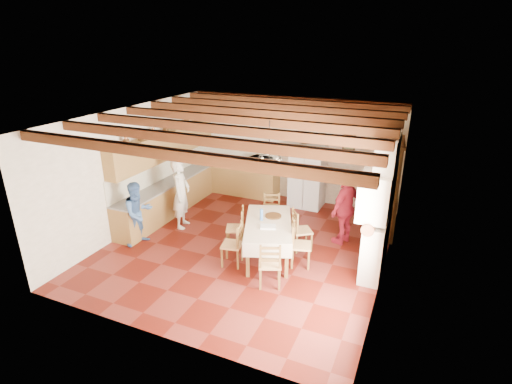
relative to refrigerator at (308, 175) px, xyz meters
The scene contains 31 objects.
floor 3.06m from the refrigerator, 100.87° to the right, with size 6.00×6.50×0.02m, color #50110A.
ceiling 3.60m from the refrigerator, 100.87° to the right, with size 6.00×6.50×0.02m, color white.
wall_back 0.90m from the refrigerator, 144.32° to the left, with size 6.00×0.02×3.00m, color beige.
wall_front 6.18m from the refrigerator, 95.13° to the right, with size 6.00×0.02×3.00m, color beige.
wall_left 4.61m from the refrigerator, 141.17° to the right, with size 0.02×6.50×3.00m, color beige.
wall_right 3.82m from the refrigerator, 49.35° to the right, with size 0.02×6.50×3.00m, color beige.
ceiling_beams 3.54m from the refrigerator, 100.87° to the right, with size 6.00×6.30×0.16m, color #3D1E0D, non-canonical shape.
lower_cabinets_left 3.75m from the refrigerator, 150.82° to the right, with size 0.60×4.30×0.86m, color brown.
lower_cabinets_back 2.15m from the refrigerator, behind, with size 2.30×0.60×0.86m, color brown.
countertop_left 3.72m from the refrigerator, 150.82° to the right, with size 0.62×4.30×0.04m, color slate.
countertop_back 2.10m from the refrigerator, behind, with size 2.34×0.62×0.04m, color slate.
backsplash_left 3.98m from the refrigerator, 152.82° to the right, with size 0.03×4.30×0.60m, color beige.
backsplash_back 2.15m from the refrigerator, behind, with size 2.30×0.03×0.60m, color beige.
upper_cabinets 3.95m from the refrigerator, 151.73° to the right, with size 0.35×4.20×0.70m, color brown.
fireplace 3.47m from the refrigerator, 50.85° to the right, with size 0.56×1.60×2.80m, color beige, non-canonical shape.
wall_picture 1.42m from the refrigerator, 20.05° to the left, with size 0.34×0.03×0.42m, color #302215.
refrigerator is the anchor object (origin of this frame).
hutch 2.37m from the refrigerator, 21.30° to the right, with size 0.54×1.28×2.32m, color #3D2312, non-canonical shape.
dining_table 3.08m from the refrigerator, 88.91° to the right, with size 1.55×2.08×0.81m.
chandelier 3.35m from the refrigerator, 88.91° to the right, with size 0.47×0.47×0.03m, color black.
chair_left_near 3.74m from the refrigerator, 97.92° to the right, with size 0.42×0.40×0.96m, color brown, non-canonical shape.
chair_left_far 3.11m from the refrigerator, 104.79° to the right, with size 0.42×0.40×0.96m, color brown, non-canonical shape.
chair_right_near 3.27m from the refrigerator, 75.26° to the right, with size 0.42×0.40×0.96m, color brown, non-canonical shape.
chair_right_far 2.59m from the refrigerator, 75.67° to the right, with size 0.42×0.40×0.96m, color brown, non-canonical shape.
chair_end_near 4.12m from the refrigerator, 83.02° to the right, with size 0.42×0.40×0.96m, color brown, non-canonical shape.
chair_end_far 2.00m from the refrigerator, 99.49° to the right, with size 0.42×0.40×0.96m, color brown, non-canonical shape.
person_man 3.56m from the refrigerator, 134.18° to the right, with size 0.64×0.42×1.76m, color silver.
person_woman_blue 4.69m from the refrigerator, 128.02° to the right, with size 0.73×0.57×1.50m, color #4168A5.
person_woman_red 2.27m from the refrigerator, 51.15° to the right, with size 1.02×0.42×1.74m, color #AF1F34.
microwave 1.47m from the refrigerator, behind, with size 0.60×0.41×0.33m, color silver.
fridge_vase 1.06m from the refrigerator, behind, with size 0.28×0.28×0.30m, color #3D2312.
Camera 1 is at (3.44, -7.35, 4.51)m, focal length 28.00 mm.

